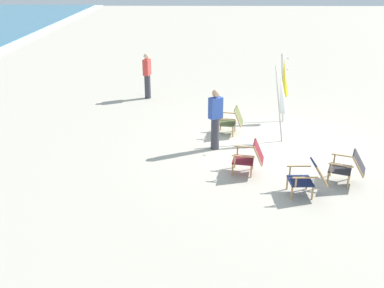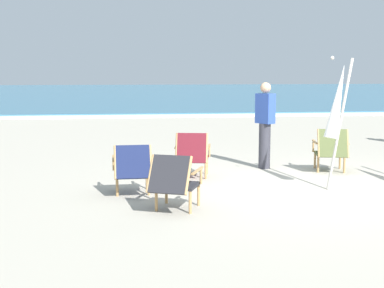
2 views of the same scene
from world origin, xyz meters
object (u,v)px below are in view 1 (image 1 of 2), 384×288
(beach_chair_back_left, at_px, (349,166))
(umbrella_furled_white, at_px, (282,93))
(beach_chair_front_right, at_px, (232,120))
(umbrella_furled_yellow, at_px, (284,78))
(beach_chair_back_right, at_px, (309,177))
(beach_chair_mid_center, at_px, (250,156))
(person_by_waterline, at_px, (147,76))
(person_near_chairs, at_px, (215,119))

(beach_chair_back_left, bearing_deg, umbrella_furled_white, 22.56)
(beach_chair_front_right, bearing_deg, beach_chair_back_left, -142.37)
(beach_chair_front_right, xyz_separation_m, umbrella_furled_yellow, (1.34, -1.66, 0.89))
(beach_chair_back_right, relative_size, beach_chair_back_left, 0.85)
(beach_chair_mid_center, height_order, person_by_waterline, person_by_waterline)
(beach_chair_front_right, height_order, umbrella_furled_yellow, umbrella_furled_yellow)
(umbrella_furled_white, distance_m, person_by_waterline, 5.77)
(beach_chair_mid_center, distance_m, person_by_waterline, 6.92)
(beach_chair_back_left, height_order, person_near_chairs, person_near_chairs)
(person_near_chairs, relative_size, person_by_waterline, 1.00)
(beach_chair_back_left, bearing_deg, umbrella_furled_yellow, 9.19)
(beach_chair_back_right, xyz_separation_m, umbrella_furled_white, (3.19, 0.09, 0.94))
(beach_chair_front_right, xyz_separation_m, beach_chair_back_right, (-3.62, -1.37, -0.01))
(beach_chair_back_left, distance_m, umbrella_furled_yellow, 4.57)
(beach_chair_back_right, height_order, person_near_chairs, person_near_chairs)
(umbrella_furled_white, bearing_deg, beach_chair_mid_center, 154.19)
(beach_chair_back_left, distance_m, person_near_chairs, 3.54)
(umbrella_furled_white, bearing_deg, beach_chair_back_right, -178.31)
(umbrella_furled_yellow, bearing_deg, person_by_waterline, 62.95)
(umbrella_furled_yellow, bearing_deg, beach_chair_back_right, 176.60)
(beach_chair_front_right, bearing_deg, person_near_chairs, 154.40)
(beach_chair_mid_center, distance_m, beach_chair_back_right, 1.54)
(beach_chair_mid_center, distance_m, umbrella_furled_yellow, 4.26)
(beach_chair_back_left, height_order, person_by_waterline, person_by_waterline)
(beach_chair_back_right, xyz_separation_m, beach_chair_back_left, (0.53, -1.01, 0.00))
(beach_chair_front_right, bearing_deg, beach_chair_back_right, -159.25)
(umbrella_furled_yellow, relative_size, person_near_chairs, 1.24)
(beach_chair_back_right, relative_size, umbrella_furled_white, 0.38)
(beach_chair_back_right, xyz_separation_m, person_by_waterline, (7.24, 4.18, 0.42))
(umbrella_furled_white, height_order, umbrella_furled_yellow, umbrella_furled_white)
(beach_chair_back_left, bearing_deg, beach_chair_mid_center, 76.74)
(beach_chair_front_right, relative_size, beach_chair_back_left, 0.87)
(umbrella_furled_yellow, height_order, person_by_waterline, umbrella_furled_yellow)
(umbrella_furled_white, bearing_deg, umbrella_furled_yellow, -12.40)
(umbrella_furled_yellow, bearing_deg, person_near_chairs, 138.06)
(beach_chair_mid_center, bearing_deg, beach_chair_back_right, -132.41)
(beach_chair_back_right, distance_m, beach_chair_back_left, 1.14)
(beach_chair_front_right, xyz_separation_m, person_by_waterline, (3.62, 2.81, 0.41))
(beach_chair_back_right, distance_m, person_near_chairs, 3.18)
(beach_chair_mid_center, bearing_deg, umbrella_furled_white, -25.81)
(beach_chair_back_left, relative_size, person_by_waterline, 0.57)
(umbrella_furled_yellow, distance_m, person_near_chairs, 3.32)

